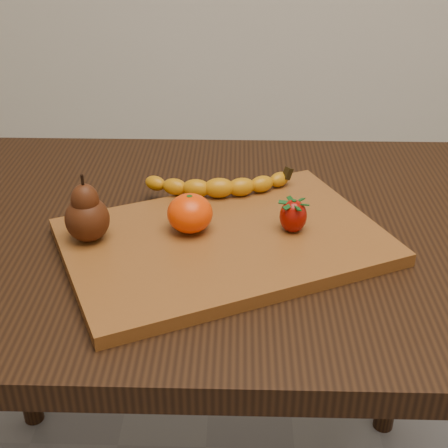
{
  "coord_description": "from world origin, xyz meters",
  "views": [
    {
      "loc": [
        0.07,
        -0.84,
        1.24
      ],
      "look_at": [
        0.05,
        -0.07,
        0.8
      ],
      "focal_mm": 50.0,
      "sensor_mm": 36.0,
      "label": 1
    }
  ],
  "objects_px": {
    "table": "(193,277)",
    "mandarin": "(190,213)",
    "cutting_board": "(224,242)",
    "pear": "(86,208)"
  },
  "relations": [
    {
      "from": "table",
      "to": "cutting_board",
      "type": "xyz_separation_m",
      "value": [
        0.05,
        -0.07,
        0.11
      ]
    },
    {
      "from": "table",
      "to": "pear",
      "type": "relative_size",
      "value": 10.12
    },
    {
      "from": "cutting_board",
      "to": "mandarin",
      "type": "bearing_deg",
      "value": 138.02
    },
    {
      "from": "cutting_board",
      "to": "table",
      "type": "bearing_deg",
      "value": 104.19
    },
    {
      "from": "table",
      "to": "mandarin",
      "type": "relative_size",
      "value": 15.02
    },
    {
      "from": "pear",
      "to": "table",
      "type": "bearing_deg",
      "value": 28.57
    },
    {
      "from": "cutting_board",
      "to": "pear",
      "type": "bearing_deg",
      "value": 158.65
    },
    {
      "from": "cutting_board",
      "to": "pear",
      "type": "relative_size",
      "value": 4.55
    },
    {
      "from": "table",
      "to": "pear",
      "type": "height_order",
      "value": "pear"
    },
    {
      "from": "table",
      "to": "mandarin",
      "type": "height_order",
      "value": "mandarin"
    }
  ]
}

